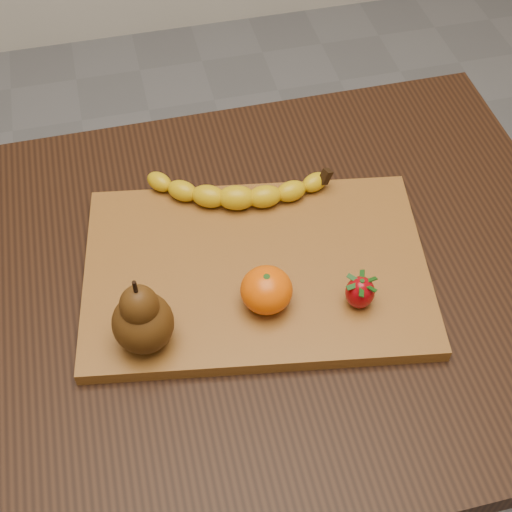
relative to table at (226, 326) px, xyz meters
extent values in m
plane|color=slate|center=(0.00, 0.00, -0.66)|extent=(3.50, 3.50, 0.00)
cube|color=black|center=(0.00, 0.00, 0.08)|extent=(1.00, 0.70, 0.04)
cylinder|color=black|center=(0.45, 0.30, -0.30)|extent=(0.05, 0.05, 0.72)
cube|color=brown|center=(0.05, 0.01, 0.11)|extent=(0.49, 0.37, 0.02)
ellipsoid|color=#E65302|center=(0.04, -0.05, 0.15)|extent=(0.07, 0.07, 0.06)
camera|label=1|loc=(-0.09, -0.55, 0.86)|focal=50.00mm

